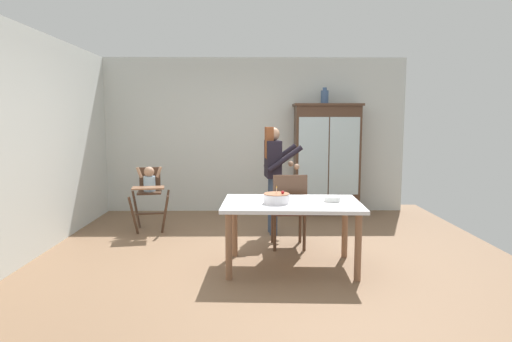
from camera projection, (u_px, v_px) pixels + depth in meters
name	position (u px, v px, depth m)	size (l,w,h in m)	color
ground_plane	(254.00, 256.00, 5.17)	(6.24, 6.24, 0.00)	brown
wall_back	(253.00, 136.00, 7.62)	(5.32, 0.06, 2.70)	silver
wall_left	(27.00, 144.00, 4.98)	(0.06, 5.32, 2.70)	silver
china_cabinet	(327.00, 159.00, 7.41)	(1.16, 0.48, 1.90)	#4C3323
ceramic_vase	(325.00, 97.00, 7.29)	(0.13, 0.13, 0.27)	#3D567F
high_chair_with_toddler	(149.00, 187.00, 6.31)	(0.66, 0.75, 0.95)	#4C3323
adult_person	(273.00, 167.00, 6.09)	(0.54, 0.52, 1.53)	#33425B
dining_table	(291.00, 210.00, 4.71)	(1.53, 0.99, 0.74)	silver
birthday_cake	(277.00, 198.00, 4.62)	(0.28, 0.28, 0.19)	white
serving_bowl	(332.00, 199.00, 4.72)	(0.18, 0.18, 0.06)	silver
dining_chair_far_side	(289.00, 206.00, 5.40)	(0.45, 0.45, 0.96)	#4C3323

